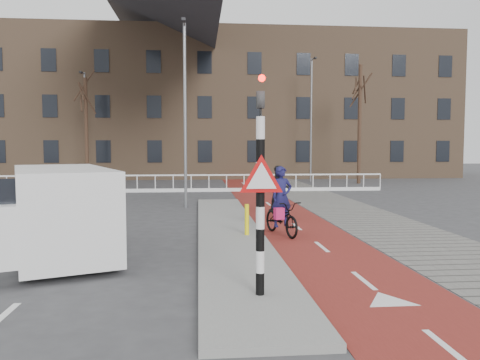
{
  "coord_description": "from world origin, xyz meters",
  "views": [
    {
      "loc": [
        -1.59,
        -9.4,
        2.51
      ],
      "look_at": [
        -0.3,
        5.0,
        1.5
      ],
      "focal_mm": 35.0,
      "sensor_mm": 36.0,
      "label": 1
    }
  ],
  "objects": [
    {
      "name": "ground",
      "position": [
        0.0,
        0.0,
        0.0
      ],
      "size": [
        120.0,
        120.0,
        0.0
      ],
      "primitive_type": "plane",
      "color": "#38383A",
      "rests_on": "ground"
    },
    {
      "name": "bike_lane",
      "position": [
        1.5,
        10.0,
        0.01
      ],
      "size": [
        2.5,
        60.0,
        0.01
      ],
      "primitive_type": "cube",
      "color": "maroon",
      "rests_on": "ground"
    },
    {
      "name": "sidewalk",
      "position": [
        4.3,
        10.0,
        0.01
      ],
      "size": [
        3.0,
        60.0,
        0.01
      ],
      "primitive_type": "cube",
      "color": "slate",
      "rests_on": "ground"
    },
    {
      "name": "curb_island",
      "position": [
        -0.7,
        4.0,
        0.06
      ],
      "size": [
        1.8,
        16.0,
        0.12
      ],
      "primitive_type": "cube",
      "color": "gray",
      "rests_on": "ground"
    },
    {
      "name": "traffic_signal",
      "position": [
        -0.6,
        -2.02,
        1.99
      ],
      "size": [
        0.8,
        0.8,
        3.68
      ],
      "color": "black",
      "rests_on": "curb_island"
    },
    {
      "name": "bollard",
      "position": [
        -0.28,
        3.2,
        0.54
      ],
      "size": [
        0.12,
        0.12,
        0.84
      ],
      "primitive_type": "cylinder",
      "color": "yellow",
      "rests_on": "curb_island"
    },
    {
      "name": "cyclist_near",
      "position": [
        0.77,
        3.68,
        0.67
      ],
      "size": [
        1.19,
        1.99,
        1.96
      ],
      "rotation": [
        0.0,
        0.0,
        0.3
      ],
      "color": "black",
      "rests_on": "bike_lane"
    },
    {
      "name": "cyclist_far",
      "position": [
        1.25,
        6.75,
        0.78
      ],
      "size": [
        0.86,
        1.77,
        1.86
      ],
      "rotation": [
        0.0,
        0.0,
        -0.13
      ],
      "color": "black",
      "rests_on": "bike_lane"
    },
    {
      "name": "van",
      "position": [
        -4.72,
        1.58,
        1.08
      ],
      "size": [
        3.46,
        5.12,
        2.04
      ],
      "rotation": [
        0.0,
        0.0,
        0.36
      ],
      "color": "silver",
      "rests_on": "ground"
    },
    {
      "name": "railing",
      "position": [
        -5.0,
        17.0,
        0.31
      ],
      "size": [
        28.0,
        0.1,
        0.99
      ],
      "color": "silver",
      "rests_on": "ground"
    },
    {
      "name": "townhouse_row",
      "position": [
        -3.0,
        32.0,
        7.81
      ],
      "size": [
        46.0,
        10.0,
        15.9
      ],
      "color": "#7F6047",
      "rests_on": "ground"
    },
    {
      "name": "tree_mid",
      "position": [
        -9.2,
        23.47,
        3.61
      ],
      "size": [
        0.24,
        0.24,
        7.23
      ],
      "primitive_type": "cylinder",
      "color": "#331F16",
      "rests_on": "ground"
    },
    {
      "name": "tree_right",
      "position": [
        9.55,
        22.25,
        4.09
      ],
      "size": [
        0.25,
        0.25,
        8.18
      ],
      "primitive_type": "cylinder",
      "color": "#331F16",
      "rests_on": "ground"
    },
    {
      "name": "streetlight_near",
      "position": [
        -2.12,
        10.05,
        3.77
      ],
      "size": [
        0.12,
        0.12,
        7.55
      ],
      "primitive_type": "cylinder",
      "color": "slate",
      "rests_on": "ground"
    },
    {
      "name": "streetlight_left",
      "position": [
        -9.26,
        23.56,
        3.8
      ],
      "size": [
        0.12,
        0.12,
        7.59
      ],
      "primitive_type": "cylinder",
      "color": "slate",
      "rests_on": "ground"
    },
    {
      "name": "streetlight_right",
      "position": [
        6.65,
        24.36,
        4.47
      ],
      "size": [
        0.12,
        0.12,
        8.93
      ],
      "primitive_type": "cylinder",
      "color": "slate",
      "rests_on": "ground"
    }
  ]
}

